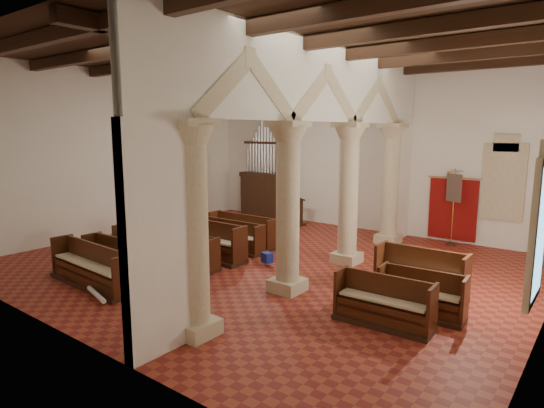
% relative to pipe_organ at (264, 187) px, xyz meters
% --- Properties ---
extents(floor, '(14.00, 14.00, 0.00)m').
position_rel_pipe_organ_xyz_m(floor, '(4.50, -5.50, -1.37)').
color(floor, maroon).
rests_on(floor, ground).
extents(ceiling, '(14.00, 14.00, 0.00)m').
position_rel_pipe_organ_xyz_m(ceiling, '(4.50, -5.50, 4.63)').
color(ceiling, '#331D11').
rests_on(ceiling, wall_back).
extents(wall_back, '(14.00, 0.02, 6.00)m').
position_rel_pipe_organ_xyz_m(wall_back, '(4.50, 0.50, 1.63)').
color(wall_back, white).
rests_on(wall_back, floor).
extents(wall_front, '(14.00, 0.02, 6.00)m').
position_rel_pipe_organ_xyz_m(wall_front, '(4.50, -11.50, 1.63)').
color(wall_front, white).
rests_on(wall_front, floor).
extents(wall_left, '(0.02, 12.00, 6.00)m').
position_rel_pipe_organ_xyz_m(wall_left, '(-2.50, -5.50, 1.63)').
color(wall_left, white).
rests_on(wall_left, floor).
extents(ceiling_beams, '(13.80, 11.80, 0.30)m').
position_rel_pipe_organ_xyz_m(ceiling_beams, '(4.50, -5.50, 4.45)').
color(ceiling_beams, '#371F11').
rests_on(ceiling_beams, wall_back).
extents(arcade, '(0.90, 11.90, 6.00)m').
position_rel_pipe_organ_xyz_m(arcade, '(6.30, -5.50, 2.19)').
color(arcade, beige).
rests_on(arcade, floor).
extents(window_right_a, '(0.03, 1.00, 2.20)m').
position_rel_pipe_organ_xyz_m(window_right_a, '(11.48, -7.00, 0.83)').
color(window_right_a, '#377D67').
rests_on(window_right_a, wall_right).
extents(window_back, '(1.00, 0.03, 2.20)m').
position_rel_pipe_organ_xyz_m(window_back, '(9.50, 0.48, 0.83)').
color(window_back, '#377D67').
rests_on(window_back, wall_back).
extents(pipe_organ, '(2.10, 0.85, 4.40)m').
position_rel_pipe_organ_xyz_m(pipe_organ, '(0.00, 0.00, 0.00)').
color(pipe_organ, '#371F11').
rests_on(pipe_organ, floor).
extents(lectern, '(0.56, 0.58, 1.21)m').
position_rel_pipe_organ_xyz_m(lectern, '(2.24, -0.51, -0.87)').
color(lectern, '#382511').
rests_on(lectern, floor).
extents(dossal_curtain, '(1.80, 0.07, 2.17)m').
position_rel_pipe_organ_xyz_m(dossal_curtain, '(8.00, 0.42, -0.21)').
color(dossal_curtain, maroon).
rests_on(dossal_curtain, floor).
extents(processional_banner, '(0.55, 0.70, 2.60)m').
position_rel_pipe_organ_xyz_m(processional_banner, '(8.12, -0.01, -0.54)').
color(processional_banner, '#371F11').
rests_on(processional_banner, floor).
extents(hymnal_box_a, '(0.35, 0.32, 0.28)m').
position_rel_pipe_organ_xyz_m(hymnal_box_a, '(3.73, -9.28, -1.13)').
color(hymnal_box_a, navy).
rests_on(hymnal_box_a, floor).
extents(hymnal_box_b, '(0.42, 0.38, 0.35)m').
position_rel_pipe_organ_xyz_m(hymnal_box_b, '(3.98, -8.92, -1.10)').
color(hymnal_box_b, '#14148E').
rests_on(hymnal_box_b, floor).
extents(hymnal_box_c, '(0.35, 0.31, 0.29)m').
position_rel_pipe_organ_xyz_m(hymnal_box_c, '(4.64, -5.68, -1.12)').
color(hymnal_box_c, navy).
rests_on(hymnal_box_c, floor).
extents(tube_heater_a, '(1.08, 0.39, 0.11)m').
position_rel_pipe_organ_xyz_m(tube_heater_a, '(3.22, -10.19, -1.21)').
color(tube_heater_a, white).
rests_on(tube_heater_a, floor).
extents(tube_heater_b, '(0.87, 0.44, 0.09)m').
position_rel_pipe_organ_xyz_m(tube_heater_b, '(1.54, -9.65, -1.21)').
color(tube_heater_b, silver).
rests_on(tube_heater_b, floor).
extents(nave_pew_0, '(3.12, 0.86, 1.05)m').
position_rel_pipe_organ_xyz_m(nave_pew_0, '(2.18, -9.68, -1.03)').
color(nave_pew_0, '#371F11').
rests_on(nave_pew_0, floor).
extents(nave_pew_1, '(2.64, 0.69, 1.04)m').
position_rel_pipe_organ_xyz_m(nave_pew_1, '(2.27, -8.91, -1.03)').
color(nave_pew_1, '#371F11').
rests_on(nave_pew_1, floor).
extents(nave_pew_2, '(2.74, 0.73, 1.08)m').
position_rel_pipe_organ_xyz_m(nave_pew_2, '(2.07, -7.79, -1.01)').
color(nave_pew_2, '#371F11').
rests_on(nave_pew_2, floor).
extents(nave_pew_3, '(2.87, 0.81, 0.97)m').
position_rel_pipe_organ_xyz_m(nave_pew_3, '(2.54, -7.21, -1.05)').
color(nave_pew_3, '#371F11').
rests_on(nave_pew_3, floor).
extents(nave_pew_4, '(3.45, 0.76, 1.13)m').
position_rel_pipe_organ_xyz_m(nave_pew_4, '(2.33, -6.16, -1.00)').
color(nave_pew_4, '#371F11').
rests_on(nave_pew_4, floor).
extents(nave_pew_5, '(2.80, 0.67, 0.96)m').
position_rel_pipe_organ_xyz_m(nave_pew_5, '(2.49, -5.05, -1.05)').
color(nave_pew_5, '#371F11').
rests_on(nave_pew_5, floor).
extents(nave_pew_6, '(2.64, 0.70, 1.03)m').
position_rel_pipe_organ_xyz_m(nave_pew_6, '(2.49, -4.30, -1.03)').
color(nave_pew_6, '#371F11').
rests_on(nave_pew_6, floor).
extents(aisle_pew_0, '(1.99, 0.73, 1.00)m').
position_rel_pipe_organ_xyz_m(aisle_pew_0, '(8.95, -7.41, -1.03)').
color(aisle_pew_0, '#371F11').
rests_on(aisle_pew_0, floor).
extents(aisle_pew_1, '(1.81, 0.76, 0.98)m').
position_rel_pipe_organ_xyz_m(aisle_pew_1, '(9.39, -6.50, -1.04)').
color(aisle_pew_1, '#371F11').
rests_on(aisle_pew_1, floor).
extents(aisle_pew_2, '(2.07, 0.78, 1.15)m').
position_rel_pipe_organ_xyz_m(aisle_pew_2, '(8.99, -5.45, -0.98)').
color(aisle_pew_2, '#371F11').
rests_on(aisle_pew_2, floor).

